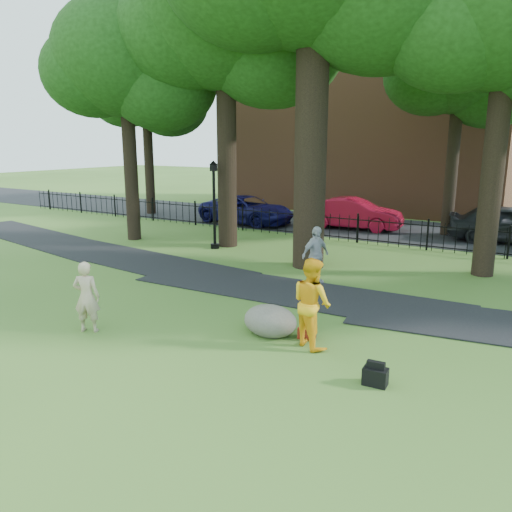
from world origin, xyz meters
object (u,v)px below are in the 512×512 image
Objects in this scene: woman at (87,297)px; boulder at (270,319)px; lamppost at (214,206)px; man at (312,303)px; red_sedan at (354,214)px.

woman reaches higher than boulder.
woman is 0.47× the size of lamppost.
woman is at bearing 51.07° from man.
woman is 0.86× the size of man.
lamppost is (-6.67, 7.04, 1.40)m from boulder.
man is at bearing 175.09° from woman.
boulder is 9.80m from lamppost.
woman is at bearing -151.07° from boulder.
woman is 1.31× the size of boulder.
lamppost reaches higher than red_sedan.
woman is at bearing -54.30° from lamppost.
red_sedan reaches higher than boulder.
man is 1.26m from boulder.
man is at bearing -24.74° from lamppost.
lamppost is 8.20m from red_sedan.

